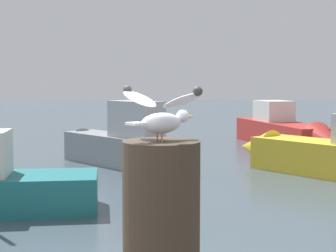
% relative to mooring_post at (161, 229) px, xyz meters
% --- Properties ---
extents(mooring_post, '(0.38, 0.38, 0.86)m').
position_rel_mooring_post_xyz_m(mooring_post, '(0.00, 0.00, 0.00)').
color(mooring_post, '#382D23').
rests_on(mooring_post, harbor_quay).
extents(seagull, '(0.49, 0.48, 0.26)m').
position_rel_mooring_post_xyz_m(seagull, '(0.00, 0.00, 0.56)').
color(seagull, '#C67060').
rests_on(seagull, mooring_post).
extents(boat_grey, '(4.23, 3.75, 1.76)m').
position_rel_mooring_post_xyz_m(boat_grey, '(-2.82, 11.13, -0.96)').
color(boat_grey, gray).
rests_on(boat_grey, ground_plane).
extents(boat_yellow, '(5.03, 4.69, 4.94)m').
position_rel_mooring_post_xyz_m(boat_yellow, '(2.68, 10.21, -1.03)').
color(boat_yellow, yellow).
rests_on(boat_yellow, ground_plane).
extents(boat_red, '(3.36, 6.04, 1.67)m').
position_rel_mooring_post_xyz_m(boat_red, '(2.10, 15.47, -1.03)').
color(boat_red, '#B72D28').
rests_on(boat_red, ground_plane).
extents(channel_buoy, '(0.56, 0.56, 1.33)m').
position_rel_mooring_post_xyz_m(channel_buoy, '(-1.06, 5.23, -1.08)').
color(channel_buoy, red).
rests_on(channel_buoy, ground_plane).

